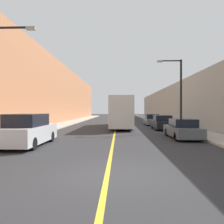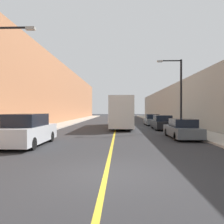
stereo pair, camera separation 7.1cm
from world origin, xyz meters
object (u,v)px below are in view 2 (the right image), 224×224
bus (121,112)px  car_right_mid (162,123)px  car_right_near (182,129)px  car_right_far (152,120)px  street_lamp_right (179,90)px  parked_suv_left (28,131)px

bus → car_right_mid: bearing=-31.4°
bus → car_right_near: 11.12m
car_right_mid → car_right_far: car_right_mid is taller
car_right_mid → car_right_far: size_ratio=1.11×
car_right_far → car_right_near: bearing=-89.1°
street_lamp_right → car_right_mid: bearing=118.2°
parked_suv_left → car_right_near: (10.04, 3.54, -0.21)m
car_right_mid → car_right_far: bearing=91.4°
parked_suv_left → street_lamp_right: street_lamp_right is taller
car_right_mid → street_lamp_right: bearing=-61.8°
car_right_near → parked_suv_left: bearing=-160.6°
bus → car_right_far: (4.26, 3.52, -1.19)m
car_right_near → car_right_far: car_right_far is taller
car_right_far → bus: bearing=-140.5°
bus → parked_suv_left: size_ratio=2.39×
bus → parked_suv_left: 14.78m
car_right_mid → car_right_far: (-0.15, 6.22, -0.01)m
bus → street_lamp_right: (5.60, -4.91, 2.20)m
street_lamp_right → car_right_near: bearing=-102.4°
car_right_near → car_right_mid: (-0.05, 7.41, 0.03)m
car_right_mid → bus: bearing=148.6°
parked_suv_left → street_lamp_right: bearing=38.0°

